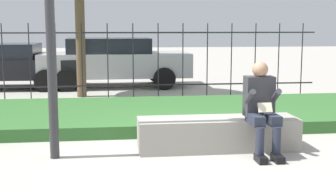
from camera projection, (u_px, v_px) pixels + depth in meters
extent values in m
plane|color=#A8A399|center=(191.00, 150.00, 6.49)|extent=(60.00, 60.00, 0.00)
cube|color=gray|center=(218.00, 134.00, 6.50)|extent=(2.21, 0.60, 0.44)
cube|color=slate|center=(217.00, 146.00, 6.53)|extent=(2.12, 0.55, 0.08)
cube|color=black|center=(261.00, 159.00, 5.89)|extent=(0.11, 0.26, 0.09)
cylinder|color=#282D3D|center=(260.00, 141.00, 5.92)|extent=(0.11, 0.11, 0.35)
cube|color=#282D3D|center=(255.00, 119.00, 6.09)|extent=(0.15, 0.42, 0.13)
cube|color=black|center=(278.00, 158.00, 5.92)|extent=(0.11, 0.26, 0.09)
cylinder|color=#282D3D|center=(277.00, 140.00, 5.94)|extent=(0.11, 0.11, 0.35)
cube|color=#282D3D|center=(272.00, 119.00, 6.11)|extent=(0.15, 0.42, 0.13)
cube|color=#333338|center=(259.00, 96.00, 6.27)|extent=(0.38, 0.24, 0.54)
sphere|color=tan|center=(260.00, 69.00, 6.19)|extent=(0.21, 0.21, 0.21)
cylinder|color=#333338|center=(250.00, 97.00, 6.09)|extent=(0.08, 0.29, 0.24)
cylinder|color=#333338|center=(275.00, 96.00, 6.13)|extent=(0.08, 0.29, 0.24)
cube|color=beige|center=(265.00, 108.00, 6.03)|extent=(0.18, 0.09, 0.13)
cube|color=#33662D|center=(170.00, 114.00, 8.62)|extent=(9.42, 2.98, 0.20)
cylinder|color=#232326|center=(158.00, 85.00, 10.75)|extent=(7.42, 0.03, 0.03)
cylinder|color=#232326|center=(158.00, 33.00, 10.57)|extent=(7.42, 0.03, 0.03)
cylinder|color=#232326|center=(3.00, 64.00, 10.25)|extent=(0.02, 0.02, 1.76)
cylinder|color=#232326|center=(30.00, 63.00, 10.32)|extent=(0.02, 0.02, 1.76)
cylinder|color=#232326|center=(56.00, 63.00, 10.39)|extent=(0.02, 0.02, 1.76)
cylinder|color=#232326|center=(82.00, 63.00, 10.46)|extent=(0.02, 0.02, 1.76)
cylinder|color=#232326|center=(108.00, 63.00, 10.53)|extent=(0.02, 0.02, 1.76)
cylinder|color=#232326|center=(133.00, 62.00, 10.60)|extent=(0.02, 0.02, 1.76)
cylinder|color=#232326|center=(158.00, 62.00, 10.67)|extent=(0.02, 0.02, 1.76)
cylinder|color=#232326|center=(183.00, 62.00, 10.74)|extent=(0.02, 0.02, 1.76)
cylinder|color=#232326|center=(207.00, 62.00, 10.81)|extent=(0.02, 0.02, 1.76)
cylinder|color=#232326|center=(231.00, 61.00, 10.88)|extent=(0.02, 0.02, 1.76)
cylinder|color=#232326|center=(255.00, 61.00, 10.95)|extent=(0.02, 0.02, 1.76)
cylinder|color=#232326|center=(278.00, 61.00, 11.01)|extent=(0.02, 0.02, 1.76)
cylinder|color=#232326|center=(302.00, 61.00, 11.08)|extent=(0.02, 0.02, 1.76)
cube|color=black|center=(1.00, 68.00, 12.72)|extent=(4.28, 1.77, 0.52)
cylinder|color=black|center=(46.00, 81.00, 12.08)|extent=(0.59, 0.22, 0.59)
cylinder|color=black|center=(55.00, 74.00, 13.67)|extent=(0.59, 0.22, 0.59)
cube|color=#B7B7BC|center=(115.00, 64.00, 13.11)|extent=(4.15, 1.82, 0.65)
cube|color=black|center=(109.00, 45.00, 13.01)|extent=(2.29, 1.58, 0.41)
cylinder|color=black|center=(164.00, 79.00, 12.50)|extent=(0.60, 0.21, 0.60)
cylinder|color=black|center=(157.00, 72.00, 14.17)|extent=(0.60, 0.21, 0.60)
cylinder|color=black|center=(67.00, 80.00, 12.14)|extent=(0.60, 0.21, 0.60)
cylinder|color=black|center=(71.00, 73.00, 13.82)|extent=(0.60, 0.21, 0.60)
cylinder|color=brown|center=(80.00, 31.00, 11.09)|extent=(0.23, 0.23, 3.13)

